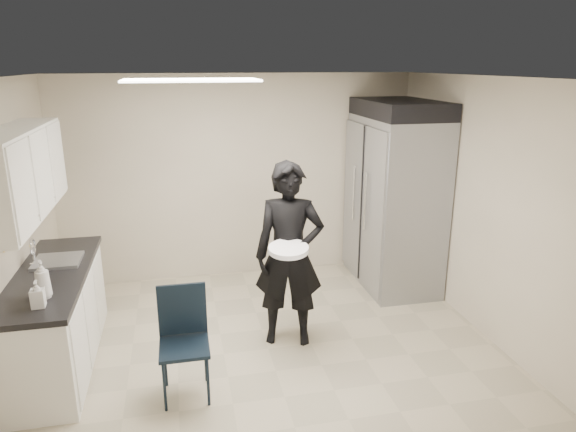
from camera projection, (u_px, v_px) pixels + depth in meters
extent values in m
plane|color=tan|center=(268.00, 349.00, 5.08)|extent=(4.50, 4.50, 0.00)
plane|color=silver|center=(265.00, 78.00, 4.33)|extent=(4.50, 4.50, 0.00)
plane|color=#C1B69F|center=(239.00, 178.00, 6.58)|extent=(4.50, 0.00, 4.50)
plane|color=#C1B69F|center=(486.00, 209.00, 5.17)|extent=(0.00, 4.00, 4.00)
cube|color=white|center=(191.00, 80.00, 4.59)|extent=(1.20, 0.60, 0.02)
cube|color=silver|center=(57.00, 321.00, 4.75)|extent=(0.60, 1.90, 0.86)
cube|color=black|center=(50.00, 275.00, 4.62)|extent=(0.64, 1.95, 0.05)
cube|color=gray|center=(58.00, 266.00, 4.86)|extent=(0.42, 0.40, 0.14)
cylinder|color=silver|center=(33.00, 253.00, 4.77)|extent=(0.02, 0.02, 0.24)
cube|color=silver|center=(19.00, 174.00, 4.32)|extent=(0.35, 1.80, 0.75)
cube|color=black|center=(46.00, 171.00, 5.44)|extent=(0.22, 0.30, 0.35)
cube|color=yellow|center=(5.00, 246.00, 4.37)|extent=(0.00, 0.12, 0.07)
cube|color=yellow|center=(13.00, 243.00, 4.56)|extent=(0.00, 0.12, 0.07)
cube|color=gray|center=(394.00, 203.00, 6.35)|extent=(0.80, 1.35, 2.10)
cube|color=black|center=(400.00, 109.00, 6.02)|extent=(0.80, 1.35, 0.20)
cube|color=black|center=(184.00, 347.00, 4.25)|extent=(0.41, 0.41, 0.92)
imported|color=black|center=(289.00, 255.00, 5.00)|extent=(0.76, 0.60, 1.84)
cylinder|color=white|center=(288.00, 249.00, 4.72)|extent=(0.45, 0.45, 0.05)
imported|color=white|center=(42.00, 279.00, 4.08)|extent=(0.16, 0.16, 0.32)
imported|color=#B1B1BD|center=(37.00, 294.00, 3.93)|extent=(0.10, 0.11, 0.22)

